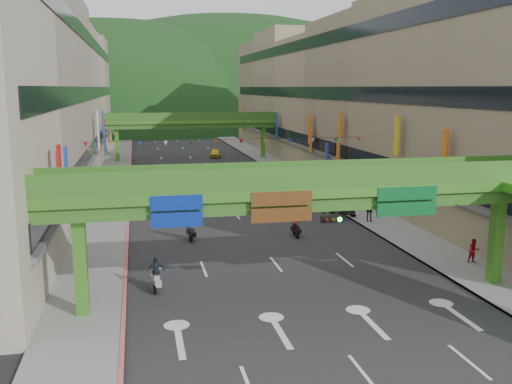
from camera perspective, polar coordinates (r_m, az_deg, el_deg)
The scene contains 23 objects.
ground at distance 25.00m, azimuth 8.85°, elevation -15.38°, with size 320.00×320.00×0.00m, color black.
road_slab at distance 72.27m, azimuth -5.24°, elevation 1.77°, with size 18.00×140.00×0.02m, color #28282B.
sidewalk_left at distance 71.84m, azimuth -13.99°, elevation 1.51°, with size 4.00×140.00×0.15m, color gray.
sidewalk_right at distance 74.32m, azimuth 3.22°, elevation 2.09°, with size 4.00×140.00×0.15m, color gray.
curb_left at distance 71.79m, azimuth -12.47°, elevation 1.58°, with size 0.20×140.00×0.18m, color #CC5959.
curb_right at distance 73.84m, azimuth 1.79°, elevation 2.06°, with size 0.20×140.00×0.18m, color gray.
building_row_left at distance 71.80m, azimuth -20.73°, elevation 8.67°, with size 12.80×95.00×19.00m.
building_row_right at distance 76.00m, azimuth 9.15°, elevation 9.26°, with size 12.80×95.00×19.00m.
overpass_near at distance 28.46m, azimuth 7.09°, elevation -1.05°, with size 28.00×12.27×7.10m.
overpass_far at distance 86.54m, azimuth -6.47°, elevation 6.77°, with size 28.00×2.20×7.10m.
hill_left at distance 181.43m, azimuth -14.11°, elevation 6.69°, with size 168.00×140.00×112.00m, color #1C4419.
hill_right at distance 203.99m, azimuth -2.53°, elevation 7.37°, with size 208.00×176.00×128.00m, color #1C4419.
bunting_string at distance 51.87m, azimuth -2.74°, elevation 5.03°, with size 26.00×0.36×0.47m.
scooter_rider_near at distance 41.11m, azimuth -6.50°, elevation -3.49°, with size 0.74×1.59×2.11m.
scooter_rider_mid at distance 41.87m, azimuth 4.00°, elevation -3.27°, with size 0.78×1.60×1.84m.
scooter_rider_left at distance 31.43m, azimuth -9.99°, elevation -8.08°, with size 0.96×1.59×1.90m.
scooter_rider_far at distance 68.52m, azimuth -5.06°, elevation 2.15°, with size 0.91×1.58×2.02m.
parked_scooter_row at distance 53.18m, azimuth 7.00°, elevation -0.83°, with size 1.60×11.59×1.08m.
car_silver at distance 57.68m, azimuth -10.50°, elevation 0.06°, with size 1.33×3.80×1.25m, color #9B9AA1.
car_yellow at distance 89.76m, azimuth -4.11°, elevation 3.91°, with size 1.63×4.04×1.38m, color gold.
pedestrian_red at distance 37.80m, azimuth 20.94°, elevation -5.73°, with size 0.74×0.58×1.52m, color maroon.
pedestrian_dark at distance 46.97m, azimuth 11.24°, elevation -1.93°, with size 1.11×0.46×1.89m, color #23232B.
pedestrian_blue at distance 64.35m, azimuth 4.51°, elevation 1.54°, with size 0.87×0.56×1.85m, color #374A65.
Camera 1 is at (-8.21, -20.98, 10.83)m, focal length 40.00 mm.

